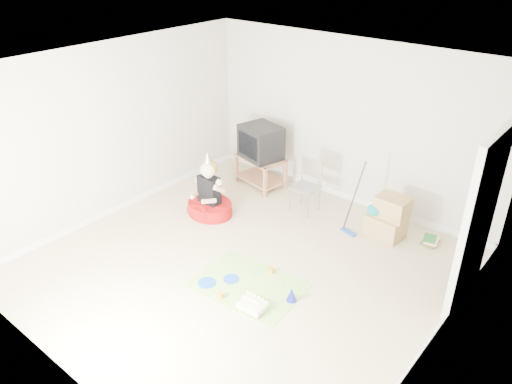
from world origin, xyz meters
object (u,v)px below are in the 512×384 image
Objects in this scene: tv_stand at (261,169)px; birthday_cake at (253,306)px; cardboard_boxes at (388,218)px; seated_woman at (210,201)px; crt_tv at (261,142)px; folding_chair at (305,187)px.

tv_stand is 2.79× the size of birthday_cake.
tv_stand is at bearing 177.12° from cardboard_boxes.
seated_woman reaches higher than cardboard_boxes.
tv_stand is 0.49m from crt_tv.
seated_woman is at bearing -136.13° from folding_chair.
birthday_cake is (0.86, -2.30, -0.37)m from folding_chair.
folding_chair is (1.10, -0.26, 0.11)m from tv_stand.
crt_tv reaches higher than cardboard_boxes.
seated_woman is (0.03, -1.28, -0.07)m from tv_stand.
tv_stand is 1.29m from seated_woman.
crt_tv is 0.77× the size of folding_chair.
seated_woman is at bearing 146.65° from birthday_cake.
cardboard_boxes is 1.97× the size of birthday_cake.
cardboard_boxes is (2.43, -0.12, 0.01)m from tv_stand.
folding_chair is at bearing -13.15° from tv_stand.
folding_chair is 1.32× the size of cardboard_boxes.
tv_stand is 1.41× the size of cardboard_boxes.
cardboard_boxes is at bearing 5.70° from folding_chair.
tv_stand is 1.07× the size of folding_chair.
seated_woman reaches higher than tv_stand.
cardboard_boxes is 2.49m from birthday_cake.
folding_chair is 0.80× the size of seated_woman.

